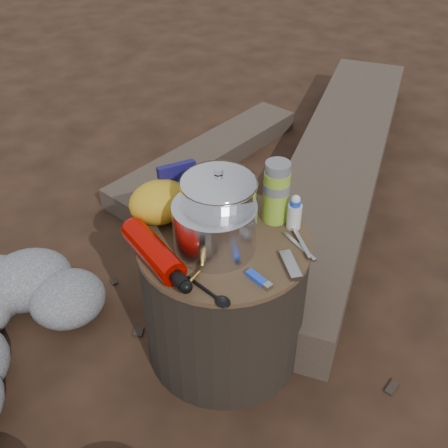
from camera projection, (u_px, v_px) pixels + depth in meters
name	position (u px, v px, depth m)	size (l,w,h in m)	color
ground	(224.00, 345.00, 1.71)	(60.00, 60.00, 0.00)	black
stump	(224.00, 297.00, 1.58)	(0.46, 0.46, 0.43)	black
rock_ring	(27.00, 378.00, 1.48)	(0.50, 1.09, 0.22)	slate
log_main	(337.00, 168.00, 2.36)	(0.35, 2.08, 0.17)	#40342A
log_small	(207.00, 156.00, 2.53)	(0.20, 1.09, 0.09)	#40342A
foil_windscreen	(215.00, 227.00, 1.38)	(0.21, 0.21, 0.13)	silver
camping_pot	(219.00, 204.00, 1.41)	(0.19, 0.19, 0.19)	silver
fuel_bottle	(154.00, 251.00, 1.36)	(0.07, 0.28, 0.07)	#A90600
thermos	(276.00, 192.00, 1.46)	(0.07, 0.07, 0.18)	#8BB42D
travel_mug	(226.00, 186.00, 1.55)	(0.07, 0.07, 0.11)	black
stuff_sack	(160.00, 202.00, 1.48)	(0.17, 0.14, 0.12)	#C19119
food_pouch	(179.00, 187.00, 1.52)	(0.11, 0.02, 0.14)	#130F4A
lighter	(257.00, 278.00, 1.32)	(0.02, 0.08, 0.01)	blue
multitool	(290.00, 265.00, 1.36)	(0.03, 0.10, 0.01)	#ABABAF
pot_grabber	(299.00, 245.00, 1.42)	(0.03, 0.13, 0.01)	#ABABAF
spork	(204.00, 289.00, 1.29)	(0.03, 0.13, 0.01)	black
squeeze_bottle	(294.00, 213.00, 1.46)	(0.04, 0.04, 0.09)	silver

